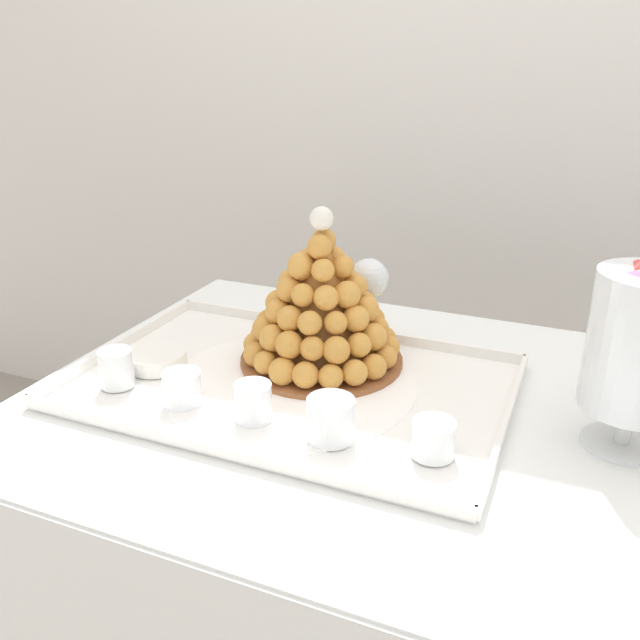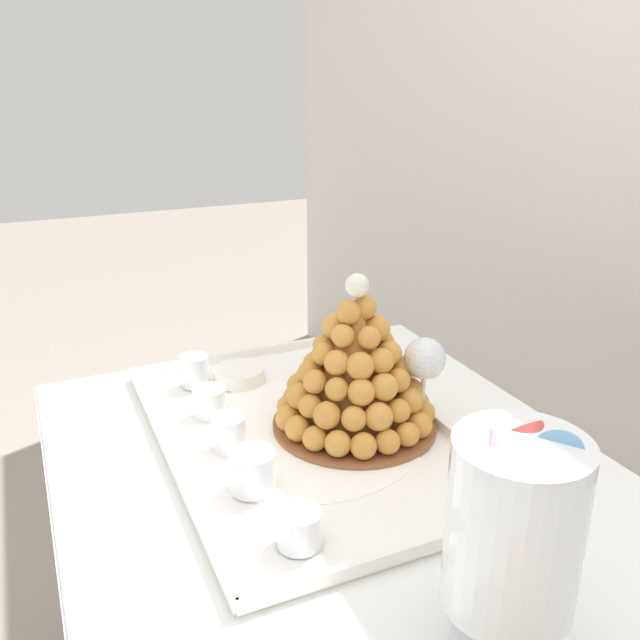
# 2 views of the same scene
# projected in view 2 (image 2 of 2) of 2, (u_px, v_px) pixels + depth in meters

# --- Properties ---
(buffet_table) EXTENTS (1.27, 0.79, 0.75)m
(buffet_table) POSITION_uv_depth(u_px,v_px,m) (384.00, 593.00, 0.91)
(buffet_table) COLOR brown
(buffet_table) RESTS_ON ground_plane
(serving_tray) EXTENTS (0.66, 0.43, 0.02)m
(serving_tray) POSITION_uv_depth(u_px,v_px,m) (301.00, 434.00, 1.08)
(serving_tray) COLOR white
(serving_tray) RESTS_ON buffet_table
(croquembouche) EXTENTS (0.27, 0.27, 0.26)m
(croquembouche) POSITION_uv_depth(u_px,v_px,m) (355.00, 371.00, 1.07)
(croquembouche) COLOR brown
(croquembouche) RESTS_ON serving_tray
(dessert_cup_left) EXTENTS (0.05, 0.05, 0.06)m
(dessert_cup_left) POSITION_uv_depth(u_px,v_px,m) (195.00, 372.00, 1.24)
(dessert_cup_left) COLOR silver
(dessert_cup_left) RESTS_ON serving_tray
(dessert_cup_mid_left) EXTENTS (0.06, 0.06, 0.05)m
(dessert_cup_mid_left) POSITION_uv_depth(u_px,v_px,m) (209.00, 403.00, 1.13)
(dessert_cup_mid_left) COLOR silver
(dessert_cup_mid_left) RESTS_ON serving_tray
(dessert_cup_centre) EXTENTS (0.05, 0.05, 0.05)m
(dessert_cup_centre) POSITION_uv_depth(u_px,v_px,m) (229.00, 434.00, 1.03)
(dessert_cup_centre) COLOR silver
(dessert_cup_centre) RESTS_ON serving_tray
(dessert_cup_mid_right) EXTENTS (0.06, 0.06, 0.06)m
(dessert_cup_mid_right) POSITION_uv_depth(u_px,v_px,m) (253.00, 472.00, 0.93)
(dessert_cup_mid_right) COLOR silver
(dessert_cup_mid_right) RESTS_ON serving_tray
(dessert_cup_right) EXTENTS (0.06, 0.06, 0.05)m
(dessert_cup_right) POSITION_uv_depth(u_px,v_px,m) (299.00, 529.00, 0.82)
(dessert_cup_right) COLOR silver
(dessert_cup_right) RESTS_ON serving_tray
(creme_brulee_ramekin) EXTENTS (0.10, 0.10, 0.02)m
(creme_brulee_ramekin) POSITION_uv_depth(u_px,v_px,m) (239.00, 374.00, 1.26)
(creme_brulee_ramekin) COLOR white
(creme_brulee_ramekin) RESTS_ON serving_tray
(macaron_goblet) EXTENTS (0.13, 0.13, 0.26)m
(macaron_goblet) POSITION_uv_depth(u_px,v_px,m) (514.00, 527.00, 0.64)
(macaron_goblet) COLOR white
(macaron_goblet) RESTS_ON buffet_table
(wine_glass) EXTENTS (0.07, 0.07, 0.16)m
(wine_glass) POSITION_uv_depth(u_px,v_px,m) (425.00, 363.00, 1.07)
(wine_glass) COLOR silver
(wine_glass) RESTS_ON buffet_table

